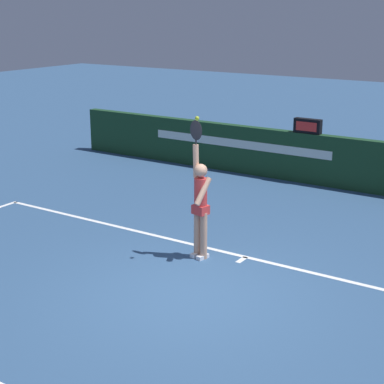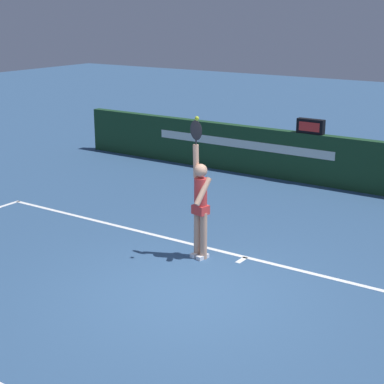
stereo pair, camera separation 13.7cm
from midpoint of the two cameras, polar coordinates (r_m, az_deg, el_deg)
name	(u,v)px [view 2 (the right image)]	position (r m, az deg, el deg)	size (l,w,h in m)	color
ground_plane	(191,293)	(9.75, 0.29, -9.27)	(60.00, 60.00, 0.00)	#2F5077
court_lines	(162,312)	(9.21, -2.31, -10.92)	(11.99, 5.12, 0.00)	white
back_wall	(351,164)	(15.48, 14.60, 2.48)	(16.32, 0.25, 1.26)	#183C20
speed_display	(311,126)	(15.69, 11.06, 5.93)	(0.69, 0.19, 0.36)	black
tennis_player	(200,203)	(10.74, 1.13, -0.98)	(0.44, 0.41, 2.44)	tan
tennis_ball	(197,118)	(10.20, 0.84, 6.76)	(0.07, 0.07, 0.07)	#CAE32D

